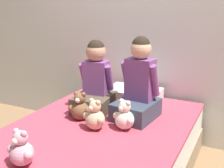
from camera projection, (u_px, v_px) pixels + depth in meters
wall_behind_bed at (146, 17)px, 2.79m from camera, size 8.00×0.06×2.50m
bed at (96, 157)px, 2.18m from camera, size 1.31×1.89×0.47m
child_on_left at (95, 83)px, 2.45m from camera, size 0.35×0.41×0.62m
child_on_right at (138, 87)px, 2.27m from camera, size 0.34×0.41×0.67m
teddy_bear_held_by_left_child at (80, 108)px, 2.26m from camera, size 0.20×0.15×0.24m
teddy_bear_held_by_right_child at (124, 117)px, 2.09m from camera, size 0.19×0.15×0.23m
teddy_bear_between_children at (95, 117)px, 2.09m from camera, size 0.19×0.15×0.24m
teddy_bear_at_foot_of_bed at (21, 150)px, 1.62m from camera, size 0.19×0.14×0.23m
pillow_at_headboard at (133, 94)px, 2.74m from camera, size 0.51×0.34×0.11m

